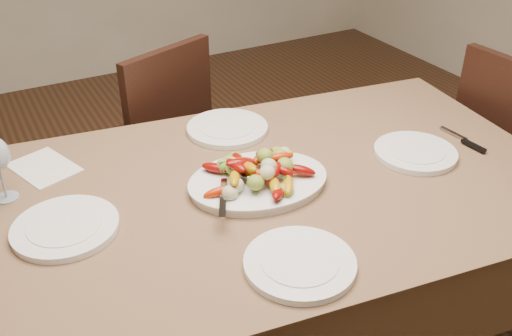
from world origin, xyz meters
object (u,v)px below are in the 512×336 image
object	(u,v)px
serving_platter	(258,183)
plate_far	(227,128)
chair_far	(144,145)
plate_left	(66,228)
plate_near	(300,264)
plate_right	(415,153)
dining_table	(256,283)

from	to	relation	value
serving_platter	plate_far	size ratio (longest dim) A/B	1.44
chair_far	plate_left	bearing A→B (deg)	38.99
plate_far	plate_left	bearing A→B (deg)	-153.98
plate_left	plate_near	distance (m)	0.61
serving_platter	plate_right	bearing A→B (deg)	-8.45
serving_platter	plate_far	distance (m)	0.36
dining_table	plate_far	distance (m)	0.53
dining_table	plate_left	bearing A→B (deg)	174.50
dining_table	chair_far	xyz separation A→B (m)	(-0.07, 0.89, 0.10)
chair_far	plate_left	size ratio (longest dim) A/B	3.46
plate_left	plate_right	bearing A→B (deg)	-7.22
dining_table	serving_platter	xyz separation A→B (m)	(0.00, -0.01, 0.39)
chair_far	plate_right	world-z (taller)	chair_far
dining_table	plate_far	bearing A→B (deg)	77.41
plate_left	plate_far	size ratio (longest dim) A/B	0.99
chair_far	plate_right	distance (m)	1.17
plate_right	plate_near	size ratio (longest dim) A/B	0.96
plate_right	plate_far	bearing A→B (deg)	136.16
plate_left	plate_far	world-z (taller)	same
plate_left	plate_right	world-z (taller)	same
plate_left	plate_right	distance (m)	1.07
plate_near	plate_right	bearing A→B (deg)	24.33
chair_far	plate_left	xyz separation A→B (m)	(-0.47, -0.83, 0.29)
chair_far	plate_near	xyz separation A→B (m)	(-0.01, -1.24, 0.29)
chair_far	plate_right	size ratio (longest dim) A/B	3.66
serving_platter	plate_left	size ratio (longest dim) A/B	1.45
serving_platter	plate_far	world-z (taller)	serving_platter
plate_right	plate_far	xyz separation A→B (m)	(-0.45, 0.43, 0.00)
plate_near	serving_platter	bearing A→B (deg)	77.35
plate_left	serving_platter	bearing A→B (deg)	-6.01
chair_far	plate_far	bearing A→B (deg)	83.28
plate_far	plate_right	bearing A→B (deg)	-43.84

